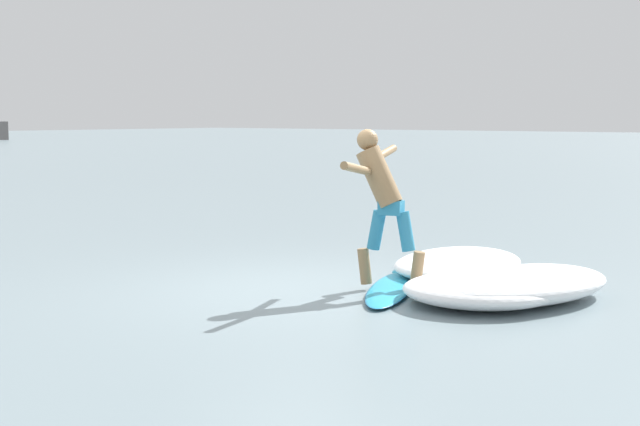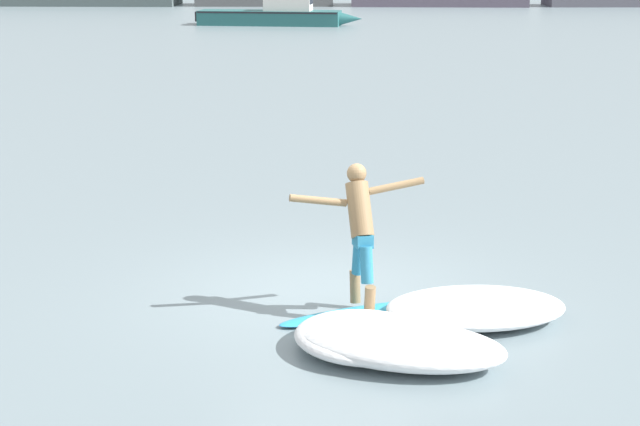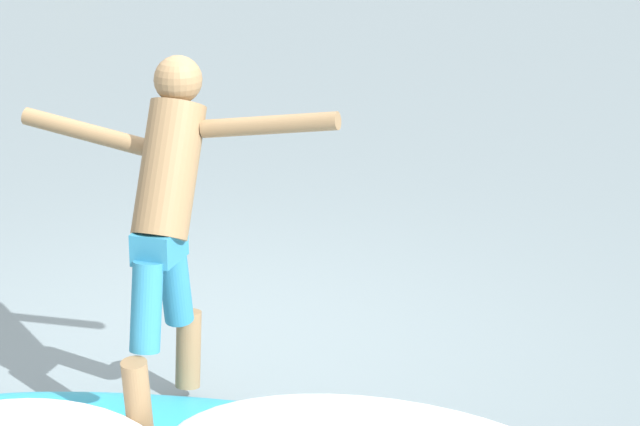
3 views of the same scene
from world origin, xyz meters
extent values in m
plane|color=gray|center=(0.00, 0.00, 0.00)|extent=(200.00, 200.00, 0.00)
ellipsoid|color=#2BA3C8|center=(0.49, -0.82, 0.04)|extent=(2.16, 1.37, 0.07)
ellipsoid|color=#2BA3C8|center=(1.48, -0.33, 0.04)|extent=(0.38, 0.36, 0.06)
ellipsoid|color=#2870B2|center=(0.49, -0.82, 0.04)|extent=(2.17, 1.38, 0.03)
cone|color=black|center=(-0.32, -1.21, -0.06)|extent=(0.07, 0.07, 0.14)
cone|color=black|center=(-0.12, -1.26, -0.06)|extent=(0.07, 0.07, 0.14)
cone|color=black|center=(-0.23, -1.03, -0.06)|extent=(0.07, 0.07, 0.14)
cylinder|color=olive|center=(0.40, -0.52, 0.28)|extent=(0.17, 0.21, 0.42)
cylinder|color=teal|center=(0.44, -0.66, 0.70)|extent=(0.21, 0.26, 0.46)
cylinder|color=olive|center=(0.57, -1.12, 0.28)|extent=(0.17, 0.21, 0.42)
cylinder|color=teal|center=(0.53, -0.98, 0.70)|extent=(0.21, 0.26, 0.46)
cube|color=teal|center=(0.49, -0.82, 0.96)|extent=(0.26, 0.31, 0.16)
cylinder|color=olive|center=(0.45, -0.68, 1.30)|extent=(0.42, 0.60, 0.72)
sphere|color=olive|center=(0.41, -0.54, 1.72)|extent=(0.24, 0.24, 0.24)
cylinder|color=olive|center=(-0.05, -0.72, 1.42)|extent=(0.70, 0.28, 0.21)
cylinder|color=olive|center=(0.89, -0.45, 1.55)|extent=(0.70, 0.28, 0.20)
cube|color=#256161|center=(-4.12, 44.34, 0.39)|extent=(7.68, 2.55, 0.77)
cone|color=#256161|center=(0.15, 43.89, 0.39)|extent=(1.39, 0.90, 0.77)
cube|color=black|center=(-4.12, 44.34, 0.71)|extent=(7.61, 2.60, 0.08)
cube|color=silver|center=(-3.12, 44.23, 1.26)|extent=(2.59, 1.58, 0.97)
cube|color=black|center=(-7.98, 44.74, 0.42)|extent=(0.32, 0.39, 0.52)
ellipsoid|color=white|center=(1.86, -0.92, 0.16)|extent=(2.38, 1.76, 0.31)
ellipsoid|color=white|center=(0.91, -2.25, 0.19)|extent=(2.55, 1.84, 0.37)
ellipsoid|color=white|center=(0.51, -1.95, 0.16)|extent=(2.24, 2.26, 0.32)
camera|label=1|loc=(-7.84, -6.33, 1.99)|focal=50.00mm
camera|label=2|loc=(0.35, -13.16, 4.47)|focal=60.00mm
camera|label=3|loc=(5.07, -6.08, 3.48)|focal=85.00mm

